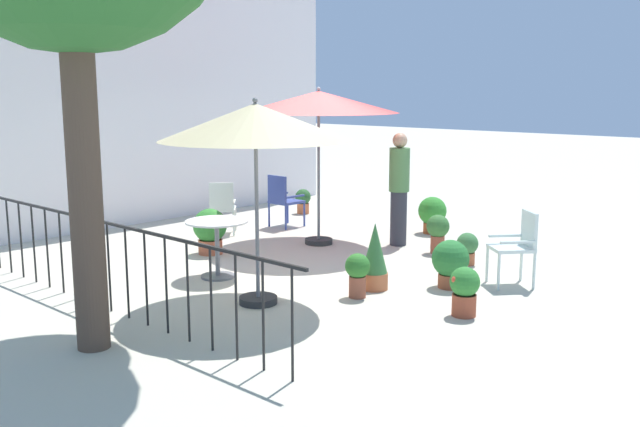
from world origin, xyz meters
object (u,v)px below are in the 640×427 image
patio_chair_2 (222,205)px  cafe_table_0 (217,238)px  potted_plant_1 (210,229)px  potted_plant_8 (432,213)px  potted_plant_3 (375,257)px  potted_plant_4 (464,289)px  standing_person (399,187)px  potted_plant_5 (357,272)px  patio_chair_1 (283,198)px  potted_plant_7 (451,261)px  potted_plant_2 (438,230)px  patio_chair_0 (518,243)px  patio_umbrella_1 (255,124)px  patio_umbrella_0 (319,103)px  potted_plant_6 (467,247)px  potted_plant_0 (303,200)px

patio_chair_2 → cafe_table_0: bearing=-131.3°
potted_plant_1 → potted_plant_8: 3.86m
potted_plant_3 → potted_plant_4: potted_plant_3 is taller
potted_plant_4 → standing_person: bearing=47.7°
potted_plant_5 → standing_person: (2.64, 1.33, 0.61)m
patio_chair_1 → potted_plant_7: bearing=-107.2°
potted_plant_2 → potted_plant_4: bearing=-141.5°
patio_chair_2 → potted_plant_2: size_ratio=1.54×
patio_chair_0 → patio_chair_1: size_ratio=1.00×
patio_umbrella_1 → potted_plant_2: (3.53, -0.14, -1.71)m
patio_chair_1 → potted_plant_1: patio_chair_1 is taller
potted_plant_4 → cafe_table_0: bearing=103.6°
potted_plant_1 → potted_plant_2: 3.41m
patio_chair_1 → potted_plant_8: bearing=-59.4°
patio_umbrella_0 → patio_chair_0: size_ratio=2.67×
potted_plant_6 → potted_plant_3: bearing=173.6°
patio_chair_2 → potted_plant_2: 3.68m
patio_chair_1 → potted_plant_8: size_ratio=1.49×
patio_chair_0 → potted_plant_2: bearing=64.3°
potted_plant_3 → standing_person: standing_person is taller
potted_plant_0 → patio_umbrella_0: bearing=-131.2°
potted_plant_3 → standing_person: 2.61m
potted_plant_5 → potted_plant_6: size_ratio=1.17×
potted_plant_3 → potted_plant_7: size_ratio=1.38×
patio_chair_2 → potted_plant_7: size_ratio=1.49×
potted_plant_7 → potted_plant_8: (2.67, 2.03, 0.02)m
potted_plant_1 → potted_plant_8: size_ratio=1.08×
cafe_table_0 → potted_plant_6: cafe_table_0 is taller
patio_umbrella_1 → potted_plant_2: size_ratio=4.01×
potted_plant_5 → potted_plant_1: bearing=85.3°
cafe_table_0 → patio_chair_2: 2.77m
potted_plant_1 → potted_plant_0: bearing=21.6°
potted_plant_8 → patio_chair_0: bearing=-127.9°
cafe_table_0 → potted_plant_5: 2.01m
potted_plant_3 → potted_plant_4: 1.38m
patio_chair_2 → potted_plant_0: bearing=9.6°
patio_chair_0 → potted_plant_0: bearing=70.9°
patio_umbrella_0 → standing_person: (0.78, -0.99, -1.30)m
patio_umbrella_0 → potted_plant_1: size_ratio=3.66×
patio_chair_2 → potted_plant_5: 4.21m
standing_person → patio_umbrella_1: bearing=-169.9°
potted_plant_2 → potted_plant_4: 2.97m
patio_umbrella_0 → potted_plant_4: (-1.61, -3.61, -1.92)m
cafe_table_0 → patio_chair_0: bearing=-53.2°
cafe_table_0 → potted_plant_5: bearing=-74.5°
potted_plant_8 → potted_plant_5: bearing=-159.0°
potted_plant_0 → potted_plant_7: (-2.58, -4.99, 0.07)m
potted_plant_4 → potted_plant_7: (0.85, 0.71, 0.03)m
potted_plant_5 → potted_plant_6: (2.25, -0.14, -0.05)m
patio_umbrella_0 → potted_plant_6: 3.17m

